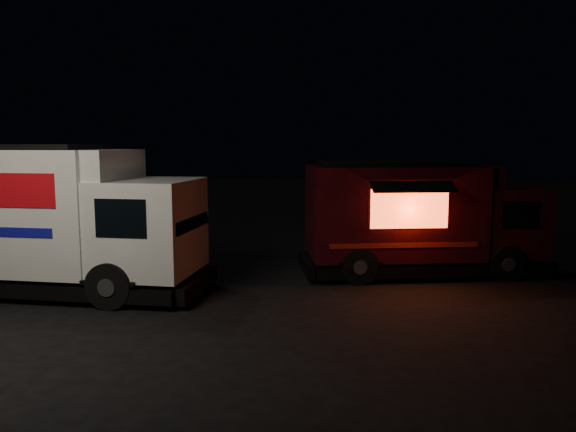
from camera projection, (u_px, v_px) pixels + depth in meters
The scene contains 3 objects.
ground at pixel (208, 303), 11.09m from camera, with size 80.00×80.00×0.00m, color black.
white_truck at pixel (45, 219), 11.82m from camera, with size 6.87×2.34×3.11m, color white, non-canonical shape.
red_truck at pixel (423, 218), 13.48m from camera, with size 5.82×2.14×2.71m, color #3B0A0F, non-canonical shape.
Camera 1 is at (2.29, -10.65, 3.13)m, focal length 35.00 mm.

